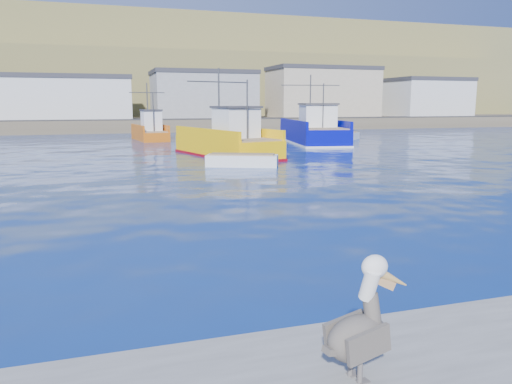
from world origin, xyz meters
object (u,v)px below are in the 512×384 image
Objects in this scene: trawler_yellow_b at (228,142)px; boat_orange at (150,131)px; pelican at (361,327)px; skiff_mid at (242,161)px; skiff_far at (346,137)px; trawler_blue at (313,132)px.

trawler_yellow_b is 1.51× the size of boat_orange.
pelican is at bearing -92.80° from boat_orange.
trawler_yellow_b reaches higher than boat_orange.
trawler_yellow_b is 18.44m from boat_orange.
skiff_far reaches higher than skiff_mid.
trawler_blue is at bearing -149.32° from skiff_far.
trawler_blue is 8.31× the size of pelican.
pelican is at bearing -113.26° from trawler_blue.
trawler_yellow_b is 20.09m from skiff_far.
skiff_mid is at bearing -132.23° from skiff_far.
skiff_far is (19.66, -5.85, -0.67)m from boat_orange.
trawler_blue reaches higher than skiff_mid.
pelican is (-6.08, -30.23, 0.15)m from trawler_yellow_b.
skiff_far is at bearing 30.68° from trawler_blue.
skiff_far is at bearing -16.57° from boat_orange.
trawler_blue reaches higher than skiff_far.
trawler_blue is at bearing -31.29° from boat_orange.
trawler_yellow_b reaches higher than pelican.
skiff_mid is 24.79m from pelican.
trawler_blue is at bearing 40.25° from trawler_yellow_b.
skiff_mid is at bearing -127.02° from trawler_blue.
skiff_far is (5.08, 3.01, -0.77)m from trawler_blue.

